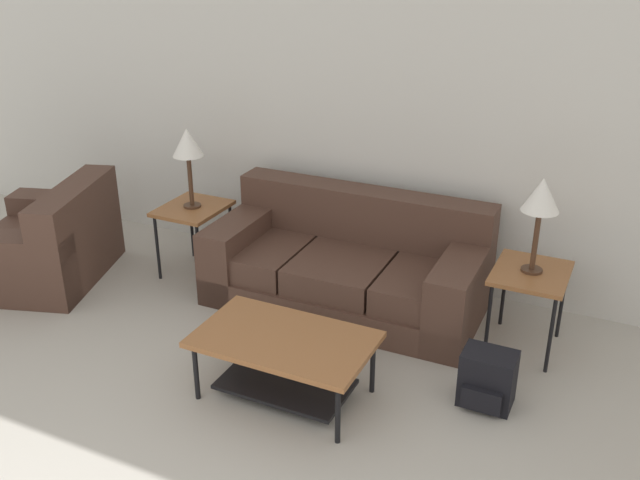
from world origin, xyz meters
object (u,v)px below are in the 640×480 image
object	(u,v)px
side_table_left	(193,214)
couch	(348,267)
side_table_right	(530,279)
backpack	(487,379)
table_lamp_right	(541,198)
armchair	(48,245)
table_lamp_left	(188,145)
coffee_table	(285,352)

from	to	relation	value
side_table_left	couch	bearing A→B (deg)	2.97
side_table_right	backpack	xyz separation A→B (m)	(-0.08, -0.74, -0.35)
couch	table_lamp_right	bearing A→B (deg)	-2.97
armchair	table_lamp_left	xyz separation A→B (m)	(1.02, 0.60, 0.81)
coffee_table	table_lamp_right	world-z (taller)	table_lamp_right
couch	side_table_left	distance (m)	1.36
side_table_left	table_lamp_left	xyz separation A→B (m)	(-0.00, 0.00, 0.57)
side_table_right	table_lamp_left	world-z (taller)	table_lamp_left
table_lamp_left	table_lamp_right	distance (m)	2.68
coffee_table	table_lamp_right	bearing A→B (deg)	44.34
couch	backpack	bearing A→B (deg)	-32.55
coffee_table	backpack	size ratio (longest dim) A/B	3.00
side_table_left	coffee_table	bearing A→B (deg)	-38.94
armchair	side_table_left	distance (m)	1.20
armchair	side_table_left	bearing A→B (deg)	30.65
side_table_right	table_lamp_right	bearing A→B (deg)	45.00
armchair	side_table_left	size ratio (longest dim) A/B	2.30
couch	armchair	distance (m)	2.45
table_lamp_left	table_lamp_right	bearing A→B (deg)	0.00
armchair	table_lamp_left	size ratio (longest dim) A/B	2.07
couch	side_table_left	xyz separation A→B (m)	(-1.34, -0.07, 0.23)
armchair	table_lamp_right	world-z (taller)	table_lamp_right
armchair	backpack	world-z (taller)	armchair
side_table_left	backpack	world-z (taller)	side_table_left
couch	side_table_right	bearing A→B (deg)	-2.97
couch	table_lamp_left	distance (m)	1.56
couch	table_lamp_right	xyz separation A→B (m)	(1.34, -0.07, 0.80)
side_table_right	table_lamp_right	xyz separation A→B (m)	(0.00, 0.00, 0.57)
table_lamp_left	backpack	distance (m)	2.86
side_table_left	backpack	xyz separation A→B (m)	(2.61, -0.74, -0.35)
table_lamp_left	table_lamp_right	world-z (taller)	same
armchair	table_lamp_right	bearing A→B (deg)	9.25
armchair	coffee_table	xyz separation A→B (m)	(2.49, -0.58, 0.02)
couch	table_lamp_left	bearing A→B (deg)	-177.03
side_table_left	table_lamp_left	size ratio (longest dim) A/B	0.90
side_table_left	armchair	bearing A→B (deg)	-149.35
coffee_table	table_lamp_left	xyz separation A→B (m)	(-1.47, 1.19, 0.78)
coffee_table	side_table_left	xyz separation A→B (m)	(-1.47, 1.19, 0.21)
table_lamp_right	couch	bearing A→B (deg)	177.03
couch	table_lamp_left	world-z (taller)	table_lamp_left
side_table_left	table_lamp_left	bearing A→B (deg)	135.00
couch	table_lamp_right	distance (m)	1.57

